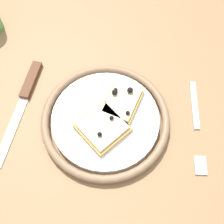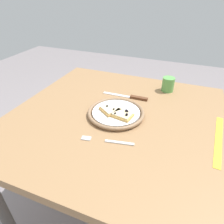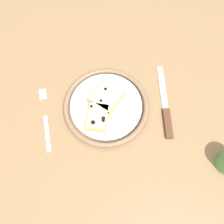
{
  "view_description": "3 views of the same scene",
  "coord_description": "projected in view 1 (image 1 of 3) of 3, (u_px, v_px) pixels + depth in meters",
  "views": [
    {
      "loc": [
        -0.07,
        0.23,
        1.25
      ],
      "look_at": [
        -0.01,
        -0.01,
        0.74
      ],
      "focal_mm": 46.76,
      "sensor_mm": 36.0,
      "label": 1
    },
    {
      "loc": [
        -0.7,
        -0.25,
        1.21
      ],
      "look_at": [
        -0.02,
        0.01,
        0.74
      ],
      "focal_mm": 31.87,
      "sensor_mm": 36.0,
      "label": 2
    },
    {
      "loc": [
        0.01,
        -0.26,
        1.33
      ],
      "look_at": [
        0.02,
        -0.03,
        0.75
      ],
      "focal_mm": 35.52,
      "sensor_mm": 36.0,
      "label": 3
    }
  ],
  "objects": [
    {
      "name": "knife",
      "position": [
        26.0,
        93.0,
        0.61
      ],
      "size": [
        0.02,
        0.24,
        0.01
      ],
      "color": "silver",
      "rests_on": "dining_table"
    },
    {
      "name": "pizza_slice_far",
      "position": [
        122.0,
        102.0,
        0.58
      ],
      "size": [
        0.08,
        0.09,
        0.03
      ],
      "color": "tan",
      "rests_on": "plate"
    },
    {
      "name": "ground_plane",
      "position": [
        109.0,
        192.0,
        1.22
      ],
      "size": [
        6.0,
        6.0,
        0.0
      ],
      "primitive_type": "plane",
      "color": "gray"
    },
    {
      "name": "pizza_slice_near",
      "position": [
        100.0,
        127.0,
        0.55
      ],
      "size": [
        0.11,
        0.11,
        0.02
      ],
      "color": "tan",
      "rests_on": "plate"
    },
    {
      "name": "dining_table",
      "position": [
        106.0,
        137.0,
        0.66
      ],
      "size": [
        0.92,
        0.93,
        0.71
      ],
      "color": "#936D47",
      "rests_on": "ground_plane"
    },
    {
      "name": "plate",
      "position": [
        106.0,
        119.0,
        0.58
      ],
      "size": [
        0.25,
        0.25,
        0.02
      ],
      "color": "white",
      "rests_on": "dining_table"
    },
    {
      "name": "fork",
      "position": [
        197.0,
        126.0,
        0.58
      ],
      "size": [
        0.05,
        0.2,
        0.0
      ],
      "color": "#BBBBBB",
      "rests_on": "dining_table"
    }
  ]
}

